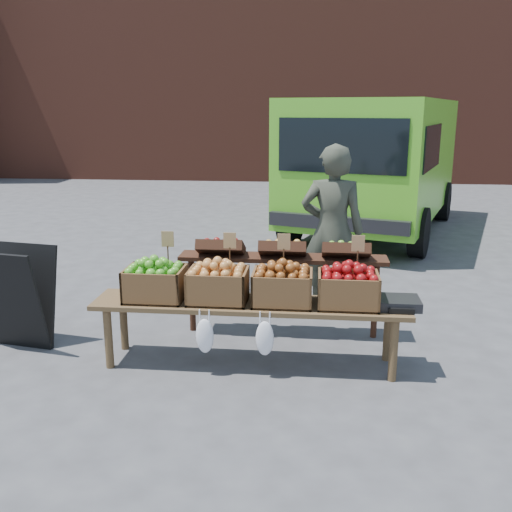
# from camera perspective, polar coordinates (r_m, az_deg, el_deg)

# --- Properties ---
(ground) EXTENTS (80.00, 80.00, 0.00)m
(ground) POSITION_cam_1_polar(r_m,az_deg,el_deg) (4.90, 1.95, -11.85)
(ground) COLOR #474749
(brick_building) EXTENTS (24.00, 4.00, 10.00)m
(brick_building) POSITION_cam_1_polar(r_m,az_deg,el_deg) (19.59, 5.39, 22.78)
(brick_building) COLOR brown
(brick_building) RESTS_ON ground
(delivery_van) EXTENTS (3.86, 5.67, 2.32)m
(delivery_van) POSITION_cam_1_polar(r_m,az_deg,el_deg) (10.52, 11.99, 8.69)
(delivery_van) COLOR #58B923
(delivery_van) RESTS_ON ground
(vendor) EXTENTS (0.70, 0.49, 1.84)m
(vendor) POSITION_cam_1_polar(r_m,az_deg,el_deg) (6.07, 7.63, 2.43)
(vendor) COLOR #373B2F
(vendor) RESTS_ON ground
(chalkboard_sign) EXTENTS (0.69, 0.45, 0.97)m
(chalkboard_sign) POSITION_cam_1_polar(r_m,az_deg,el_deg) (5.74, -22.73, -3.80)
(chalkboard_sign) COLOR black
(chalkboard_sign) RESTS_ON ground
(back_table) EXTENTS (2.10, 0.44, 1.04)m
(back_table) POSITION_cam_1_polar(r_m,az_deg,el_deg) (5.57, 2.65, -2.78)
(back_table) COLOR #311A0F
(back_table) RESTS_ON ground
(display_bench) EXTENTS (2.70, 0.56, 0.57)m
(display_bench) POSITION_cam_1_polar(r_m,az_deg,el_deg) (5.00, -0.59, -7.73)
(display_bench) COLOR brown
(display_bench) RESTS_ON ground
(crate_golden_apples) EXTENTS (0.50, 0.40, 0.28)m
(crate_golden_apples) POSITION_cam_1_polar(r_m,az_deg,el_deg) (5.01, -10.04, -2.74)
(crate_golden_apples) COLOR #26780C
(crate_golden_apples) RESTS_ON display_bench
(crate_russet_pears) EXTENTS (0.50, 0.40, 0.28)m
(crate_russet_pears) POSITION_cam_1_polar(r_m,az_deg,el_deg) (4.89, -3.81, -2.97)
(crate_russet_pears) COLOR gold
(crate_russet_pears) RESTS_ON display_bench
(crate_red_apples) EXTENTS (0.50, 0.40, 0.28)m
(crate_red_apples) POSITION_cam_1_polar(r_m,az_deg,el_deg) (4.83, 2.65, -3.18)
(crate_red_apples) COLOR #94491C
(crate_red_apples) RESTS_ON display_bench
(crate_green_apples) EXTENTS (0.50, 0.40, 0.28)m
(crate_green_apples) POSITION_cam_1_polar(r_m,az_deg,el_deg) (4.83, 9.18, -3.34)
(crate_green_apples) COLOR maroon
(crate_green_apples) RESTS_ON display_bench
(weighing_scale) EXTENTS (0.34, 0.30, 0.08)m
(weighing_scale) POSITION_cam_1_polar(r_m,az_deg,el_deg) (4.91, 14.11, -4.55)
(weighing_scale) COLOR black
(weighing_scale) RESTS_ON display_bench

